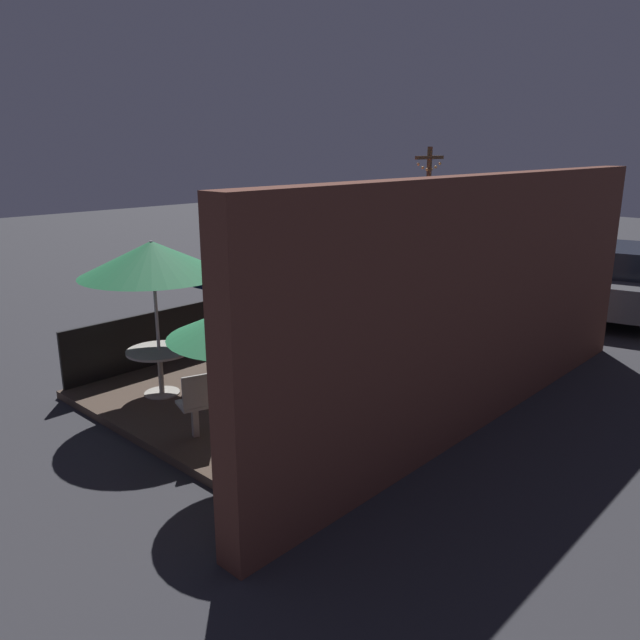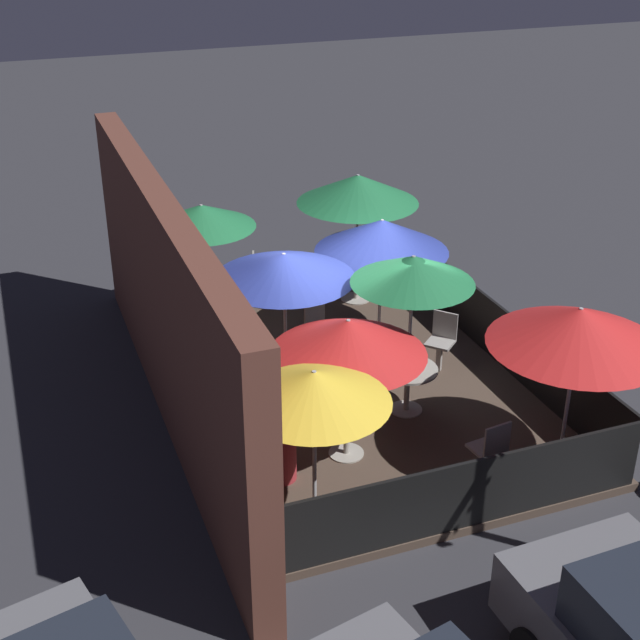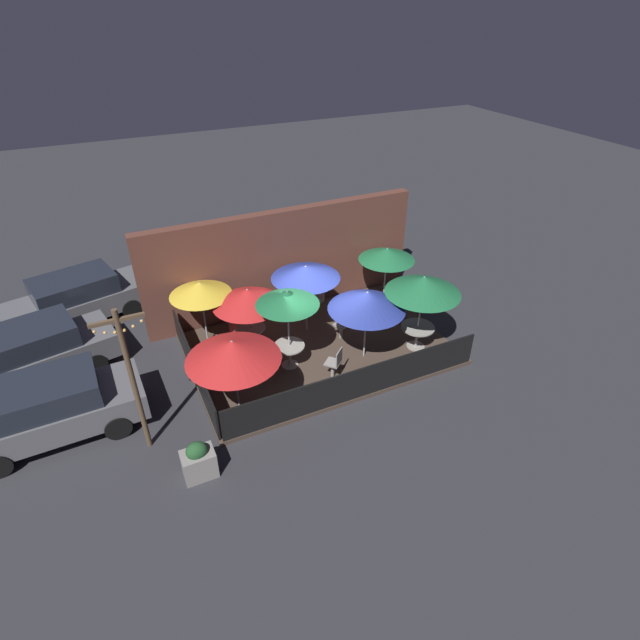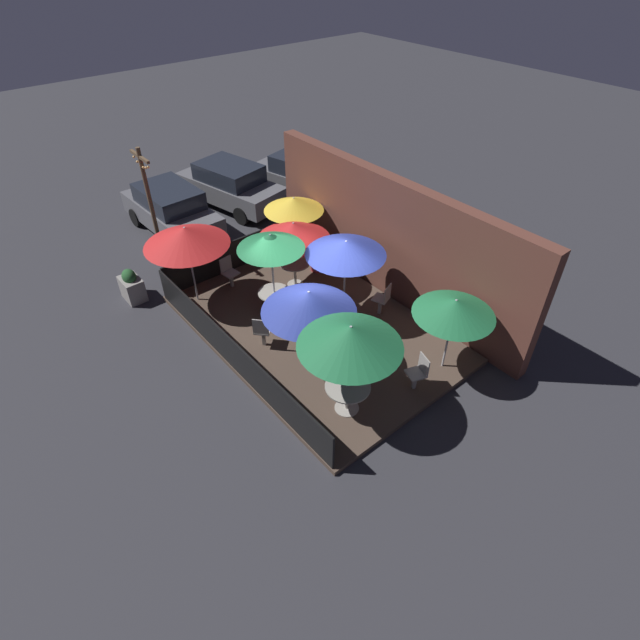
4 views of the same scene
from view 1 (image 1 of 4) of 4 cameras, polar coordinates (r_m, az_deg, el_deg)
ground_plane at (r=10.90m, az=1.35°, el=-5.05°), size 60.00×60.00×0.00m
patio_deck at (r=10.88m, az=1.35°, el=-4.75°), size 7.55×5.04×0.12m
building_wall at (r=8.87m, az=14.81°, el=1.44°), size 9.15×0.36×3.50m
fence_front at (r=12.42m, az=-7.19°, el=0.31°), size 7.35×0.05×0.95m
fence_side_left at (r=13.61m, az=11.88°, el=1.46°), size 0.05×4.84×0.95m
patio_umbrella_0 at (r=9.53m, az=-15.08°, el=5.47°), size 2.16×2.16×2.39m
patio_umbrella_1 at (r=11.43m, az=3.48°, el=8.17°), size 1.72×1.72×2.45m
patio_umbrella_2 at (r=11.35m, az=10.63°, el=5.57°), size 2.06×2.06×2.04m
patio_umbrella_3 at (r=9.65m, az=5.74°, el=5.59°), size 2.08×2.08×2.25m
patio_umbrella_4 at (r=10.32m, az=-6.41°, el=5.31°), size 2.17×2.17×2.17m
patio_umbrella_5 at (r=13.78m, az=4.23°, el=8.60°), size 2.26×2.26×2.31m
patio_umbrella_6 at (r=11.90m, az=17.21°, el=6.02°), size 1.80×1.80×2.09m
patio_umbrella_7 at (r=7.18m, az=-6.64°, el=0.03°), size 1.86×1.86×2.01m
dining_table_0 at (r=9.91m, az=-14.45°, el=-3.42°), size 0.99×0.99×0.72m
dining_table_1 at (r=11.76m, az=3.35°, el=-0.02°), size 0.87×0.87×0.71m
dining_table_2 at (r=11.61m, az=10.34°, el=-0.22°), size 0.88×0.88×0.77m
patio_chair_0 at (r=8.34m, az=-11.31°, el=-7.43°), size 0.51×0.51×0.92m
patio_chair_1 at (r=11.81m, az=-3.40°, el=-0.14°), size 0.56×0.56×0.95m
patio_chair_2 at (r=13.40m, az=7.71°, el=1.52°), size 0.45×0.45×0.91m
patio_chair_3 at (r=9.05m, az=6.45°, el=-5.15°), size 0.51×0.51×0.96m
patio_chair_4 at (r=9.95m, az=-1.35°, el=-3.25°), size 0.50×0.50×0.93m
patron_0 at (r=11.30m, az=15.12°, el=-1.03°), size 0.57×0.57×1.33m
planter_box at (r=15.92m, az=3.46°, el=3.23°), size 0.73×0.51×0.98m
light_post at (r=15.54m, az=9.75°, el=9.11°), size 1.10×0.12×3.84m
parked_car_0 at (r=16.73m, az=17.00°, el=4.59°), size 4.21×1.91×1.62m
parked_car_1 at (r=16.18m, az=25.91°, el=3.35°), size 4.46×2.56×1.62m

